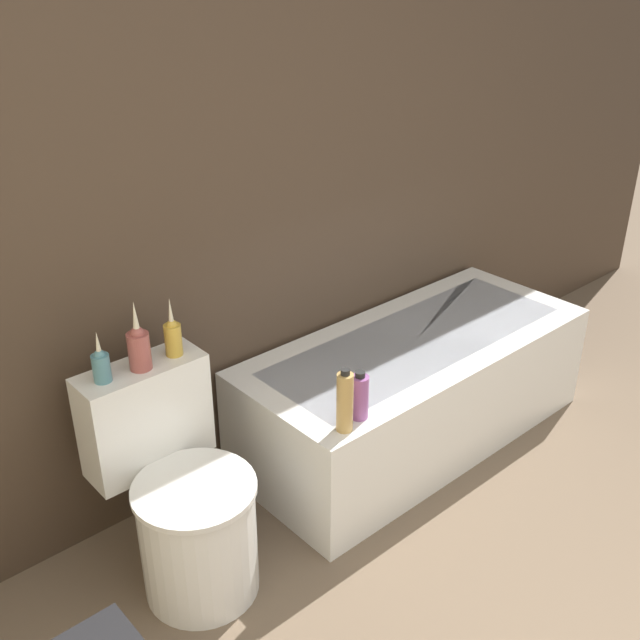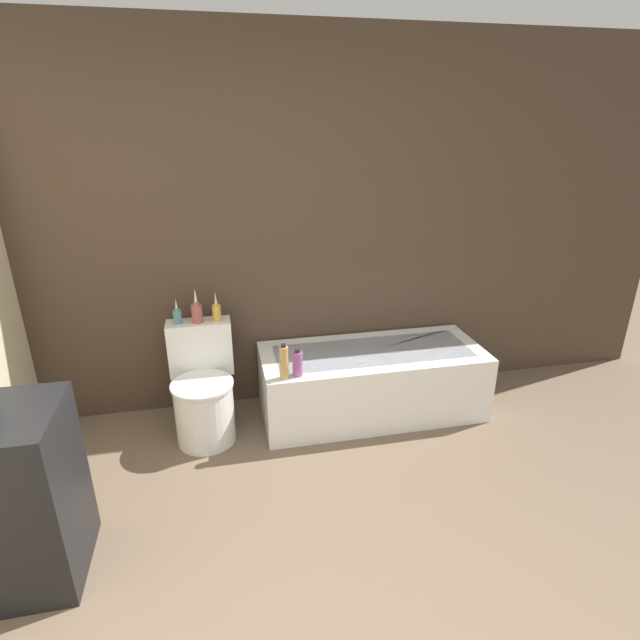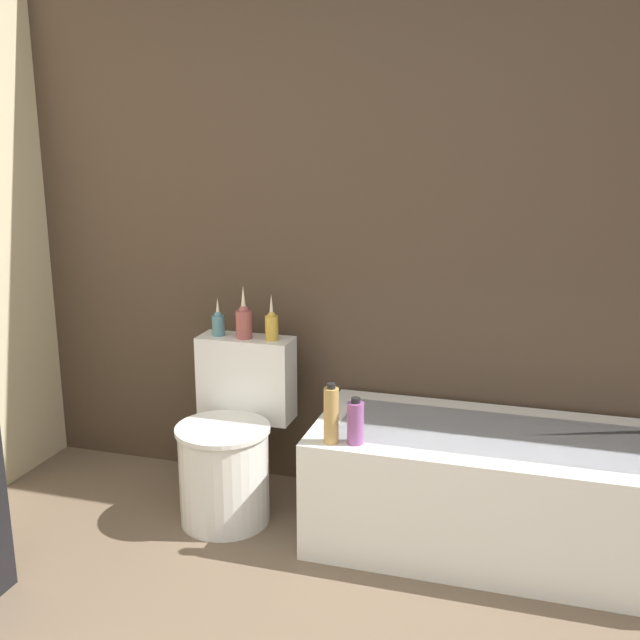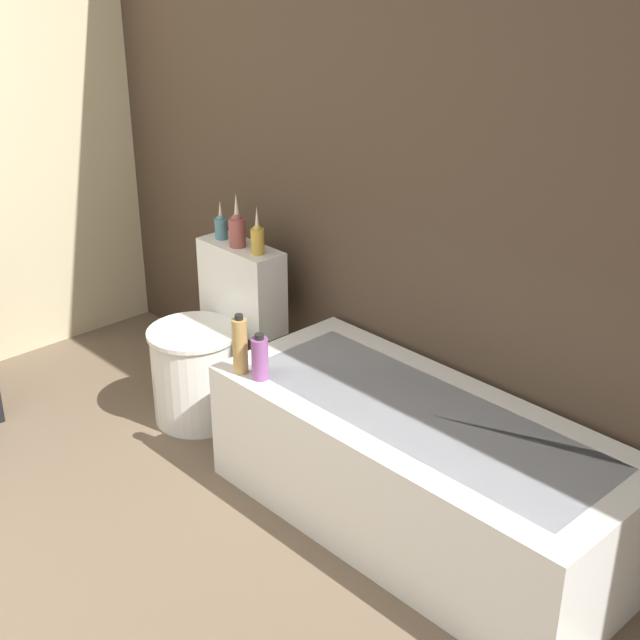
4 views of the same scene
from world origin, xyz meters
The scene contains 8 objects.
wall_back_tiled centered at (0.00, 2.24, 1.30)m, with size 6.40×0.06×2.60m.
bathtub centered at (0.72, 1.86, 0.25)m, with size 1.59×0.67×0.49m.
toilet centered at (-0.48, 1.82, 0.32)m, with size 0.43×0.56×0.75m.
vase_gold centered at (-0.60, 2.01, 0.81)m, with size 0.06×0.06×0.18m.
vase_silver centered at (-0.48, 2.00, 0.83)m, with size 0.07×0.07×0.24m.
vase_bronze centered at (-0.35, 2.00, 0.82)m, with size 0.06×0.06×0.21m.
shampoo_bottle_tall centered at (0.04, 1.59, 0.60)m, with size 0.06×0.06×0.24m.
shampoo_bottle_short centered at (0.13, 1.61, 0.57)m, with size 0.06×0.06×0.18m.
Camera 1 is at (-1.42, 0.06, 1.99)m, focal length 42.00 mm.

